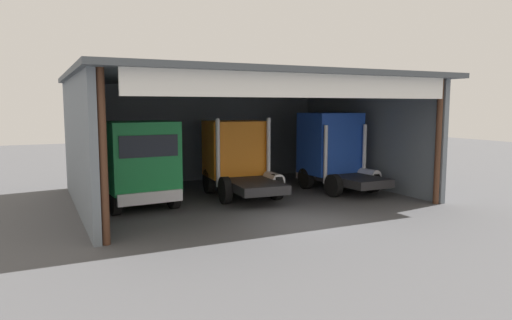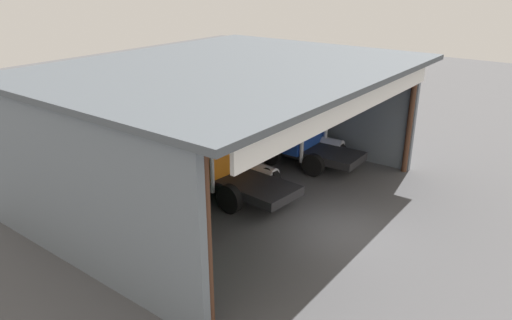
{
  "view_description": "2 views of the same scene",
  "coord_description": "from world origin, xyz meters",
  "px_view_note": "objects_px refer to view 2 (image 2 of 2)",
  "views": [
    {
      "loc": [
        -8.35,
        -13.61,
        4.02
      ],
      "look_at": [
        0.0,
        3.67,
        1.78
      ],
      "focal_mm": 32.61,
      "sensor_mm": 36.0,
      "label": 1
    },
    {
      "loc": [
        -13.4,
        -6.43,
        8.45
      ],
      "look_at": [
        0.0,
        3.67,
        1.78
      ],
      "focal_mm": 33.18,
      "sensor_mm": 36.0,
      "label": 2
    }
  ],
  "objects_px": {
    "truck_green_center_left_bay": "(145,196)",
    "truck_blue_yard_outside": "(297,123)",
    "truck_orange_right_bay": "(220,151)",
    "oil_drum": "(118,171)",
    "tool_cart": "(108,174)"
  },
  "relations": [
    {
      "from": "truck_orange_right_bay",
      "to": "oil_drum",
      "type": "bearing_deg",
      "value": 120.18
    },
    {
      "from": "oil_drum",
      "to": "tool_cart",
      "type": "height_order",
      "value": "tool_cart"
    },
    {
      "from": "truck_green_center_left_bay",
      "to": "tool_cart",
      "type": "bearing_deg",
      "value": -117.15
    },
    {
      "from": "truck_green_center_left_bay",
      "to": "truck_blue_yard_outside",
      "type": "relative_size",
      "value": 0.95
    },
    {
      "from": "truck_blue_yard_outside",
      "to": "truck_green_center_left_bay",
      "type": "bearing_deg",
      "value": 179.97
    },
    {
      "from": "truck_green_center_left_bay",
      "to": "truck_orange_right_bay",
      "type": "height_order",
      "value": "truck_orange_right_bay"
    },
    {
      "from": "truck_green_center_left_bay",
      "to": "truck_orange_right_bay",
      "type": "distance_m",
      "value": 4.76
    },
    {
      "from": "truck_orange_right_bay",
      "to": "tool_cart",
      "type": "distance_m",
      "value": 5.0
    },
    {
      "from": "truck_green_center_left_bay",
      "to": "tool_cart",
      "type": "height_order",
      "value": "truck_green_center_left_bay"
    },
    {
      "from": "truck_green_center_left_bay",
      "to": "oil_drum",
      "type": "xyz_separation_m",
      "value": [
        2.67,
        5.08,
        -1.35
      ]
    },
    {
      "from": "truck_orange_right_bay",
      "to": "truck_blue_yard_outside",
      "type": "distance_m",
      "value": 4.74
    },
    {
      "from": "tool_cart",
      "to": "truck_green_center_left_bay",
      "type": "bearing_deg",
      "value": -113.11
    },
    {
      "from": "truck_orange_right_bay",
      "to": "truck_blue_yard_outside",
      "type": "xyz_separation_m",
      "value": [
        4.68,
        -0.73,
        0.17
      ]
    },
    {
      "from": "oil_drum",
      "to": "truck_orange_right_bay",
      "type": "bearing_deg",
      "value": -64.35
    },
    {
      "from": "truck_orange_right_bay",
      "to": "oil_drum",
      "type": "height_order",
      "value": "truck_orange_right_bay"
    }
  ]
}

